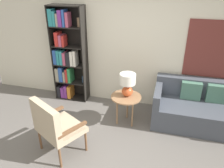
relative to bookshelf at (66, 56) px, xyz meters
The scene contains 7 objects.
ground_plane 2.41m from the bookshelf, 56.90° to the right, with size 14.00×14.00×0.00m, color #66605B.
wall_back 1.29m from the bookshelf, ahead, with size 6.40×0.08×2.70m.
bookshelf is the anchor object (origin of this frame).
armchair 1.83m from the bookshelf, 71.20° to the right, with size 0.83×0.80×0.94m.
couch 2.89m from the bookshelf, ahead, with size 1.75×0.86×0.79m.
side_table 1.63m from the bookshelf, 23.46° to the right, with size 0.55×0.55×0.57m.
table_lamp 1.58m from the bookshelf, 22.57° to the right, with size 0.28×0.28×0.43m.
Camera 1 is at (0.89, -2.14, 2.52)m, focal length 35.00 mm.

